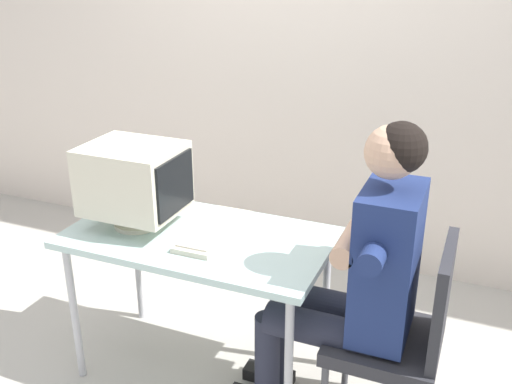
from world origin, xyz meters
name	(u,v)px	position (x,y,z in m)	size (l,w,h in m)	color
ground_plane	(204,369)	(0.00, 0.00, 0.00)	(12.00, 12.00, 0.00)	#B2ADA3
wall_back	(351,28)	(0.30, 1.40, 1.50)	(8.00, 0.10, 3.00)	beige
desk	(199,247)	(0.00, 0.00, 0.68)	(1.18, 0.65, 0.74)	#B7B7BC
crt_monitor	(134,180)	(-0.30, -0.02, 0.97)	(0.43, 0.35, 0.38)	beige
keyboard	(214,230)	(0.06, 0.04, 0.76)	(0.18, 0.48, 0.03)	beige
office_chair	(403,331)	(0.93, -0.04, 0.51)	(0.44, 0.44, 0.91)	#4C4C51
person_seated	(356,273)	(0.73, -0.04, 0.73)	(0.75, 0.55, 1.37)	navy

